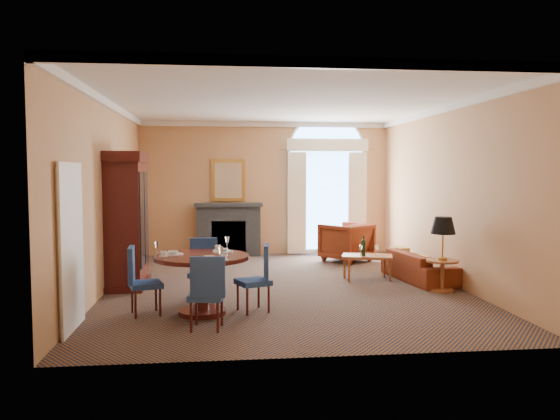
{
  "coord_description": "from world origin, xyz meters",
  "views": [
    {
      "loc": [
        -1.09,
        -9.44,
        2.0
      ],
      "look_at": [
        0.0,
        0.5,
        1.3
      ],
      "focal_mm": 35.0,
      "sensor_mm": 36.0,
      "label": 1
    }
  ],
  "objects": [
    {
      "name": "sofa",
      "position": [
        2.55,
        0.18,
        0.26
      ],
      "size": [
        0.94,
        1.88,
        0.53
      ],
      "primitive_type": "imported",
      "rotation": [
        0.0,
        0.0,
        1.71
      ],
      "color": "maroon",
      "rests_on": "ground"
    },
    {
      "name": "ground",
      "position": [
        0.0,
        0.0,
        0.0
      ],
      "size": [
        7.5,
        7.5,
        0.0
      ],
      "primitive_type": "plane",
      "color": "#122039",
      "rests_on": "ground"
    },
    {
      "name": "dining_chair_north",
      "position": [
        -1.36,
        -0.91,
        0.55
      ],
      "size": [
        0.48,
        0.48,
        0.96
      ],
      "rotation": [
        0.0,
        0.0,
        3.01
      ],
      "color": "navy",
      "rests_on": "ground"
    },
    {
      "name": "dining_table",
      "position": [
        -1.35,
        -1.81,
        0.61
      ],
      "size": [
        1.33,
        1.33,
        1.04
      ],
      "color": "#360F0C",
      "rests_on": "ground"
    },
    {
      "name": "dining_chair_south",
      "position": [
        -1.26,
        -2.65,
        0.55
      ],
      "size": [
        0.49,
        0.49,
        0.96
      ],
      "rotation": [
        0.0,
        0.0,
        -0.16
      ],
      "color": "navy",
      "rests_on": "ground"
    },
    {
      "name": "room_envelope",
      "position": [
        -0.03,
        0.67,
        2.51
      ],
      "size": [
        6.04,
        7.52,
        3.45
      ],
      "color": "tan",
      "rests_on": "ground"
    },
    {
      "name": "armoire",
      "position": [
        -2.72,
        0.21,
        1.13
      ],
      "size": [
        0.67,
        1.19,
        2.34
      ],
      "color": "#360F0C",
      "rests_on": "ground"
    },
    {
      "name": "coffee_table",
      "position": [
        1.6,
        0.32,
        0.43
      ],
      "size": [
        1.01,
        0.74,
        0.84
      ],
      "rotation": [
        0.0,
        0.0,
        -0.28
      ],
      "color": "#9C572F",
      "rests_on": "ground"
    },
    {
      "name": "dining_chair_west",
      "position": [
        -2.23,
        -1.74,
        0.55
      ],
      "size": [
        0.53,
        0.53,
        0.96
      ],
      "rotation": [
        0.0,
        0.0,
        -1.29
      ],
      "color": "navy",
      "rests_on": "ground"
    },
    {
      "name": "armchair",
      "position": [
        1.7,
        2.43,
        0.43
      ],
      "size": [
        1.32,
        1.32,
        0.87
      ],
      "primitive_type": "imported",
      "rotation": [
        0.0,
        0.0,
        3.8
      ],
      "color": "maroon",
      "rests_on": "ground"
    },
    {
      "name": "dining_chair_east",
      "position": [
        -0.54,
        -1.73,
        0.55
      ],
      "size": [
        0.55,
        0.55,
        0.96
      ],
      "rotation": [
        0.0,
        0.0,
        1.94
      ],
      "color": "navy",
      "rests_on": "ground"
    },
    {
      "name": "side_table",
      "position": [
        2.6,
        -0.75,
        0.8
      ],
      "size": [
        0.53,
        0.53,
        1.22
      ],
      "color": "#9C572F",
      "rests_on": "ground"
    }
  ]
}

